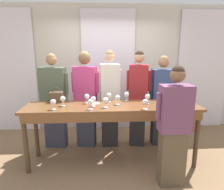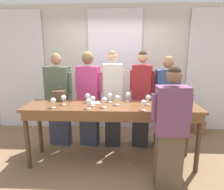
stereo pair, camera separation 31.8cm
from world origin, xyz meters
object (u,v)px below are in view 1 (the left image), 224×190
Objects in this scene: wine_glass_center_mid at (145,102)px; wine_glass_near_host at (93,99)px; wine_bottle at (182,97)px; guest_navy_coat at (162,100)px; handbag at (57,97)px; guest_striped_shirt at (138,98)px; tasting_bar at (112,113)px; wine_glass_front_mid at (109,96)px; wine_glass_back_left at (63,99)px; guest_cream_sweater at (110,99)px; wine_glass_by_bottle at (147,97)px; guest_olive_jacket at (54,101)px; guest_pink_top at (86,98)px; potted_plant at (190,119)px; host_pouring at (174,127)px; wine_glass_center_left at (90,102)px; wine_glass_center_right at (53,102)px; wine_glass_back_mid at (127,95)px; wine_glass_front_left at (118,98)px; wine_glass_front_right at (106,100)px; wine_glass_back_right at (87,97)px.

wine_glass_center_mid is 1.00× the size of wine_glass_near_host.
wine_bottle is 0.18× the size of guest_navy_coat.
handbag reaches higher than wine_glass_near_host.
wine_glass_near_host is 0.09× the size of guest_striped_shirt.
wine_glass_near_host reaches higher than tasting_bar.
wine_glass_front_mid and wine_glass_center_mid have the same top height.
guest_cream_sweater reaches higher than wine_glass_back_left.
wine_glass_back_left and wine_glass_near_host have the same top height.
wine_glass_by_bottle is 1.71m from guest_olive_jacket.
guest_olive_jacket is 0.98× the size of guest_pink_top.
guest_pink_top reaches higher than wine_glass_by_bottle.
guest_striped_shirt is 3.03× the size of potted_plant.
guest_pink_top is 1.10× the size of host_pouring.
wine_glass_center_left is at bearing -80.79° from guest_pink_top.
tasting_bar is 1.17m from guest_navy_coat.
wine_glass_center_right is 1.61m from guest_striped_shirt.
wine_glass_center_left is 1.00× the size of wine_glass_back_mid.
guest_cream_sweater reaches higher than wine_glass_center_left.
wine_glass_near_host is at bearing 77.50° from wine_glass_center_left.
guest_striped_shirt is at bearing 52.34° from wine_glass_back_mid.
wine_glass_front_left is at bearing 29.43° from wine_glass_center_left.
wine_glass_near_host is at bearing -6.03° from wine_glass_back_left.
wine_glass_front_mid is at bearing -158.38° from guest_navy_coat.
wine_bottle is at bearing -0.64° from wine_glass_front_left.
wine_glass_front_right is at bearing -22.54° from wine_glass_near_host.
wine_glass_by_bottle is 0.81m from guest_cream_sweater.
wine_bottle is 1.30× the size of handbag.
guest_olive_jacket reaches higher than host_pouring.
wine_glass_center_left is (-0.29, -0.40, 0.00)m from wine_glass_front_mid.
potted_plant is (1.89, 1.27, -0.60)m from tasting_bar.
wine_glass_by_bottle is at bearing -84.69° from guest_striped_shirt.
wine_glass_center_mid is at bearing -20.06° from handbag.
wine_glass_center_right and wine_glass_back_right have the same top height.
guest_navy_coat reaches higher than wine_glass_center_left.
wine_glass_center_right is 0.89m from guest_pink_top.
wine_glass_back_left is (-0.73, -0.18, -0.00)m from wine_glass_front_mid.
wine_glass_center_left is 0.88m from guest_cream_sweater.
wine_glass_front_left is 1.28m from guest_olive_jacket.
wine_glass_back_right is (-0.41, 0.17, 0.23)m from tasting_bar.
wine_glass_back_left is at bearing -65.11° from guest_olive_jacket.
wine_glass_by_bottle is at bearing -26.85° from guest_pink_top.
potted_plant is at bearing 19.24° from handbag.
wine_glass_center_left is 0.81m from wine_glass_center_mid.
wine_glass_back_right is at bearing 138.70° from wine_glass_front_right.
handbag is at bearing 159.94° from wine_glass_center_mid.
potted_plant is at bearing 12.39° from guest_olive_jacket.
wine_glass_center_mid is 0.09× the size of guest_olive_jacket.
tasting_bar is 0.80m from wine_glass_back_left.
wine_glass_center_mid is 0.54m from wine_glass_back_mid.
potted_plant is (2.66, 1.24, -0.82)m from wine_glass_back_left.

